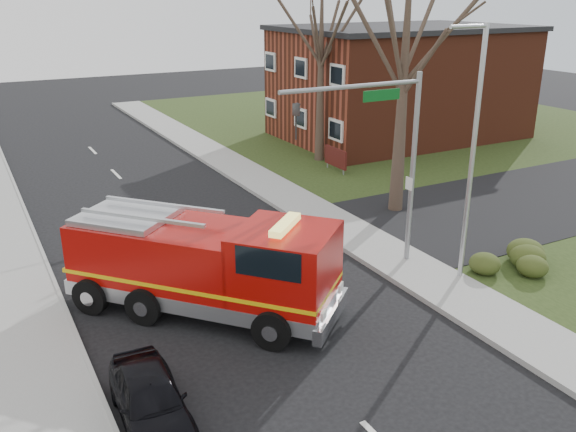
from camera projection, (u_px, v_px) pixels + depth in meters
name	position (u px, v px, depth m)	size (l,w,h in m)	color
ground	(265.00, 324.00, 18.03)	(120.00, 120.00, 0.00)	black
sidewalk_right	(427.00, 278.00, 20.78)	(2.40, 80.00, 0.15)	gray
sidewalk_left	(43.00, 382.00, 15.22)	(2.40, 80.00, 0.15)	gray
brick_building	(400.00, 82.00, 40.13)	(15.40, 10.40, 7.25)	maroon
health_center_sign	(336.00, 158.00, 32.74)	(0.12, 2.00, 1.40)	#451210
hedge_corner	(510.00, 259.00, 21.04)	(2.80, 2.00, 0.90)	#304017
bare_tree_near	(406.00, 40.00, 24.68)	(6.00, 6.00, 12.00)	#3A2D22
bare_tree_far	(321.00, 46.00, 33.09)	(5.25, 5.25, 10.50)	#3A2D22
traffic_signal_mast	(384.00, 139.00, 19.98)	(5.29, 0.18, 6.80)	gray
streetlight_pole	(472.00, 150.00, 19.25)	(1.48, 0.16, 8.40)	#B7BABF
fire_engine	(206.00, 267.00, 18.31)	(7.40, 7.82, 3.25)	#A10B07
parked_car_maroon	(151.00, 399.00, 13.72)	(1.47, 3.65, 1.24)	black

